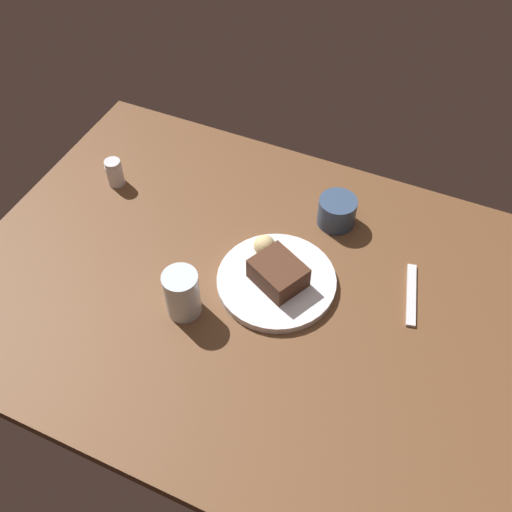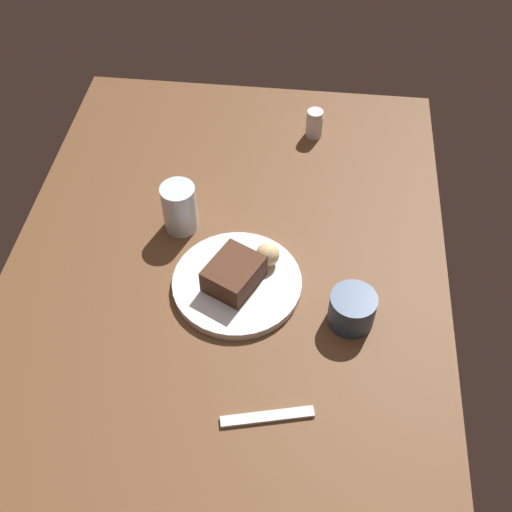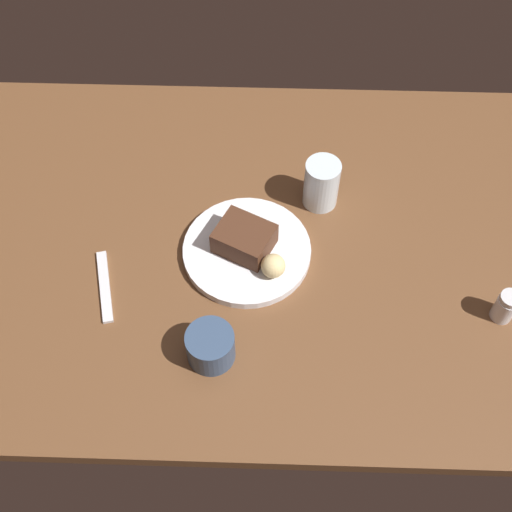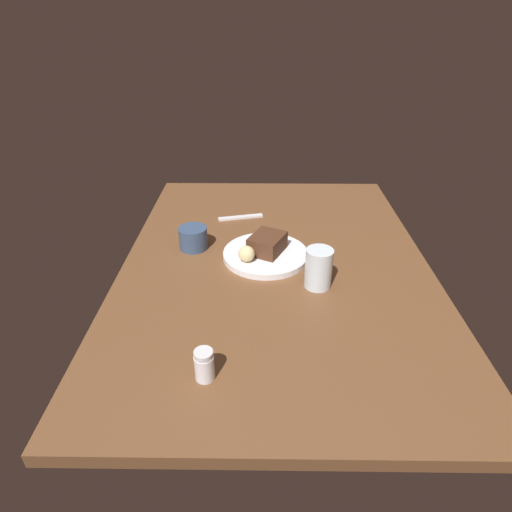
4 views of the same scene
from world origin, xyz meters
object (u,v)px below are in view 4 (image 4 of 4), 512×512
object	(u,v)px
dessert_plate	(266,255)
water_glass	(319,268)
chocolate_cake_slice	(267,243)
dessert_spoon	(241,217)
salt_shaker	(204,365)
coffee_cup	(193,238)
bread_roll	(247,254)

from	to	relation	value
dessert_plate	water_glass	world-z (taller)	water_glass
chocolate_cake_slice	dessert_spoon	size ratio (longest dim) A/B	0.66
dessert_plate	salt_shaker	distance (cm)	46.86
salt_shaker	coffee_cup	distance (cm)	51.35
chocolate_cake_slice	water_glass	xyz separation A→B (cm)	(-14.32, -12.58, 0.97)
dessert_plate	dessert_spoon	xyz separation A→B (cm)	(25.49, 8.17, -0.51)
dessert_plate	salt_shaker	size ratio (longest dim) A/B	3.63
chocolate_cake_slice	salt_shaker	size ratio (longest dim) A/B	1.50
water_glass	dessert_spoon	world-z (taller)	water_glass
bread_roll	water_glass	xyz separation A→B (cm)	(-8.94, -18.19, 1.23)
dessert_plate	salt_shaker	world-z (taller)	salt_shaker
salt_shaker	coffee_cup	size ratio (longest dim) A/B	0.80
bread_roll	water_glass	world-z (taller)	water_glass
dessert_spoon	bread_roll	bearing A→B (deg)	-97.96
salt_shaker	water_glass	size ratio (longest dim) A/B	0.64
coffee_cup	dessert_spoon	size ratio (longest dim) A/B	0.55
dessert_plate	bread_roll	xyz separation A→B (cm)	(-4.92, 5.17, 3.09)
dessert_plate	chocolate_cake_slice	xyz separation A→B (cm)	(0.46, -0.44, 3.35)
coffee_cup	salt_shaker	bearing A→B (deg)	-169.78
salt_shaker	water_glass	xyz separation A→B (cm)	(31.41, -24.88, 1.94)
dessert_plate	bread_roll	world-z (taller)	bread_roll
chocolate_cake_slice	bread_roll	bearing A→B (deg)	133.80
salt_shaker	coffee_cup	world-z (taller)	same
dessert_plate	water_glass	bearing A→B (deg)	-136.79
dessert_plate	chocolate_cake_slice	world-z (taller)	chocolate_cake_slice
dessert_plate	water_glass	distance (cm)	19.51
bread_roll	water_glass	size ratio (longest dim) A/B	0.43
chocolate_cake_slice	bread_roll	xyz separation A→B (cm)	(-5.38, 5.61, -0.26)
water_glass	dessert_spoon	bearing A→B (deg)	28.31
dessert_plate	bread_roll	distance (cm)	7.78
bread_roll	dessert_spoon	distance (cm)	30.77
chocolate_cake_slice	dessert_plate	bearing A→B (deg)	135.76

